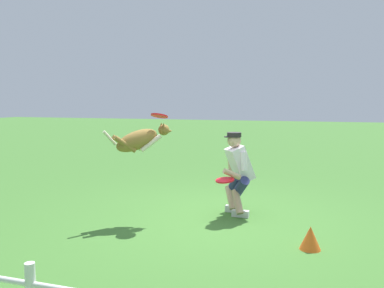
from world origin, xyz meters
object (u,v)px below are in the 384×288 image
dog (140,140)px  frisbee_flying (159,116)px  training_cone (310,238)px  person (238,171)px  frisbee_held (225,180)px

dog → frisbee_flying: frisbee_flying is taller
dog → training_cone: size_ratio=3.00×
training_cone → frisbee_flying: bearing=-16.4°
dog → frisbee_flying: 0.46m
dog → training_cone: dog is taller
person → dog: (1.35, 0.66, 0.50)m
person → training_cone: size_ratio=4.55×
frisbee_held → training_cone: bearing=146.3°
person → dog: bearing=-8.5°
dog → frisbee_flying: bearing=-19.4°
person → frisbee_flying: frisbee_flying is taller
frisbee_flying → training_cone: bearing=163.6°
training_cone → dog: bearing=-12.4°
person → frisbee_held: person is taller
frisbee_held → training_cone: frisbee_held is taller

